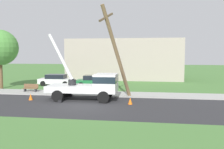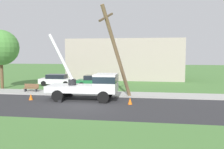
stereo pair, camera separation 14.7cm
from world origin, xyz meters
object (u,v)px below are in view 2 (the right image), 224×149
Objects in this scene: utility_truck at (92,84)px; traffic_cone_behind at (31,97)px; traffic_cone_ahead at (130,101)px; parked_sedan_green at (95,81)px; leaning_utility_pole at (117,53)px; roadside_tree_near at (1,48)px; park_bench at (31,88)px; parked_sedan_white at (57,80)px.

utility_truck is 12.10× the size of traffic_cone_behind.
parked_sedan_green is (-5.16, 9.75, 0.43)m from traffic_cone_ahead.
leaning_utility_pole reaches higher than traffic_cone_behind.
roadside_tree_near is at bearing 138.18° from traffic_cone_behind.
traffic_cone_behind is at bearing -171.64° from utility_truck.
leaning_utility_pole reaches higher than utility_truck.
park_bench is at bearing -137.03° from parked_sedan_green.
leaning_utility_pole is at bearing -43.59° from parked_sedan_white.
parked_sedan_white is 6.01m from park_bench.
traffic_cone_ahead and traffic_cone_behind have the same top height.
traffic_cone_behind is (-5.38, -0.79, -1.13)m from utility_truck.
park_bench is 6.75m from roadside_tree_near.
leaning_utility_pole is 1.20× the size of roadside_tree_near.
park_bench is at bearing -24.01° from roadside_tree_near.
traffic_cone_ahead is at bearing -22.15° from park_bench.
parked_sedan_white is 7.69m from roadside_tree_near.
parked_sedan_white is at bearing 36.54° from roadside_tree_near.
leaning_utility_pole reaches higher than roadside_tree_near.
roadside_tree_near is at bearing -143.46° from parked_sedan_white.
roadside_tree_near is (-6.71, 6.00, 4.53)m from traffic_cone_behind.
traffic_cone_ahead is 0.13× the size of parked_sedan_green.
traffic_cone_ahead is 11.04m from parked_sedan_green.
traffic_cone_ahead is 8.90m from traffic_cone_behind.
roadside_tree_near reaches higher than utility_truck.
traffic_cone_behind is 0.13× the size of parked_sedan_white.
roadside_tree_near is (-10.43, -3.22, 4.09)m from parked_sedan_green.
roadside_tree_near is at bearing 155.99° from park_bench.
park_bench reaches higher than traffic_cone_ahead.
roadside_tree_near reaches higher than parked_sedan_white.
parked_sedan_white and parked_sedan_green have the same top height.
traffic_cone_ahead is (1.35, -1.83, -3.91)m from leaning_utility_pole.
traffic_cone_behind is at bearing -62.99° from park_bench.
leaning_utility_pole is 14.70× the size of traffic_cone_ahead.
leaning_utility_pole is 10.55m from park_bench.
leaning_utility_pole is 9.46m from parked_sedan_green.
utility_truck is at bearing -166.72° from leaning_utility_pole.
utility_truck is 8.05m from park_bench.
traffic_cone_ahead is 0.13× the size of parked_sedan_white.
utility_truck is 1.52× the size of parked_sedan_green.
parked_sedan_white is (-6.85, 9.09, -0.70)m from utility_truck.
traffic_cone_ahead is 11.74m from park_bench.
park_bench is at bearing 157.10° from utility_truck.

